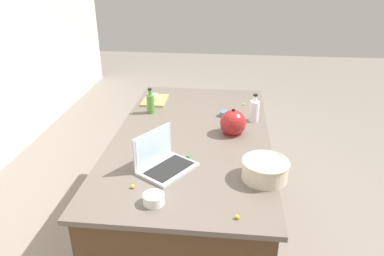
# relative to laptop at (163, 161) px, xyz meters

# --- Properties ---
(ground_plane) EXTENTS (12.00, 12.00, 0.00)m
(ground_plane) POSITION_rel_laptop_xyz_m (0.46, -0.12, -0.95)
(ground_plane) COLOR slate
(island_counter) EXTENTS (1.94, 1.05, 0.90)m
(island_counter) POSITION_rel_laptop_xyz_m (0.46, -0.12, -0.50)
(island_counter) COLOR #4C331E
(island_counter) RESTS_ON ground
(laptop) EXTENTS (0.38, 0.36, 0.22)m
(laptop) POSITION_rel_laptop_xyz_m (0.00, 0.00, 0.00)
(laptop) COLOR #B7B7BC
(laptop) RESTS_ON island_counter
(mixing_bowl_large) EXTENTS (0.26, 0.26, 0.11)m
(mixing_bowl_large) POSITION_rel_laptop_xyz_m (-0.05, -0.57, 0.01)
(mixing_bowl_large) COLOR beige
(mixing_bowl_large) RESTS_ON island_counter
(bottle_olive) EXTENTS (0.06, 0.06, 0.20)m
(bottle_olive) POSITION_rel_laptop_xyz_m (0.81, 0.24, 0.03)
(bottle_olive) COLOR #4C8C38
(bottle_olive) RESTS_ON island_counter
(bottle_vinegar) EXTENTS (0.07, 0.07, 0.21)m
(bottle_vinegar) POSITION_rel_laptop_xyz_m (0.74, -0.55, 0.04)
(bottle_vinegar) COLOR white
(bottle_vinegar) RESTS_ON island_counter
(kettle) EXTENTS (0.21, 0.18, 0.20)m
(kettle) POSITION_rel_laptop_xyz_m (0.51, -0.40, 0.03)
(kettle) COLOR maroon
(kettle) RESTS_ON island_counter
(cutting_board) EXTENTS (0.27, 0.19, 0.02)m
(cutting_board) POSITION_rel_laptop_xyz_m (1.06, 0.26, -0.04)
(cutting_board) COLOR tan
(cutting_board) RESTS_ON island_counter
(butter_stick_left) EXTENTS (0.11, 0.05, 0.04)m
(butter_stick_left) POSITION_rel_laptop_xyz_m (1.06, 0.26, -0.01)
(butter_stick_left) COLOR #F4E58C
(butter_stick_left) RESTS_ON cutting_board
(ramekin_small) EXTENTS (0.11, 0.11, 0.05)m
(ramekin_small) POSITION_rel_laptop_xyz_m (-0.34, -0.01, -0.02)
(ramekin_small) COLOR white
(ramekin_small) RESTS_ON island_counter
(ramekin_medium) EXTENTS (0.08, 0.08, 0.04)m
(ramekin_medium) POSITION_rel_laptop_xyz_m (0.81, -0.34, -0.03)
(ramekin_medium) COLOR slate
(ramekin_medium) RESTS_ON island_counter
(candy_0) EXTENTS (0.02, 0.02, 0.02)m
(candy_0) POSITION_rel_laptop_xyz_m (0.14, -0.13, -0.04)
(candy_0) COLOR green
(candy_0) RESTS_ON island_counter
(candy_1) EXTENTS (0.02, 0.02, 0.02)m
(candy_1) POSITION_rel_laptop_xyz_m (-0.41, -0.42, -0.04)
(candy_1) COLOR yellow
(candy_1) RESTS_ON island_counter
(candy_2) EXTENTS (0.02, 0.02, 0.02)m
(candy_2) POSITION_rel_laptop_xyz_m (1.05, -0.49, -0.04)
(candy_2) COLOR yellow
(candy_2) RESTS_ON island_counter
(candy_3) EXTENTS (0.02, 0.02, 0.02)m
(candy_3) POSITION_rel_laptop_xyz_m (0.06, -0.03, -0.04)
(candy_3) COLOR green
(candy_3) RESTS_ON island_counter
(candy_4) EXTENTS (0.02, 0.02, 0.02)m
(candy_4) POSITION_rel_laptop_xyz_m (-0.22, 0.12, -0.04)
(candy_4) COLOR yellow
(candy_4) RESTS_ON island_counter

